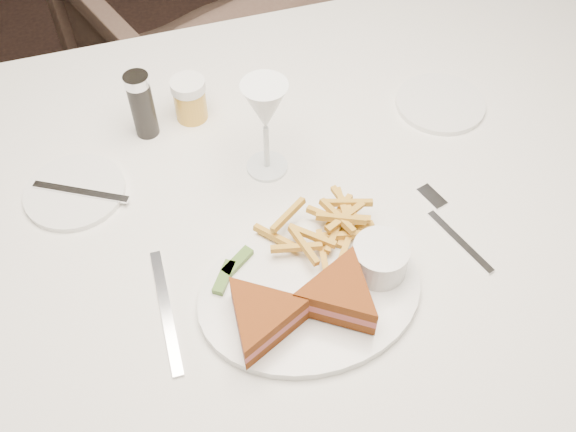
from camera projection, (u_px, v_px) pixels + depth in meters
The scene contains 4 objects.
ground at pixel (127, 348), 1.68m from camera, with size 5.00×5.00×0.00m, color black.
table at pixel (283, 328), 1.30m from camera, with size 1.56×1.04×0.75m, color silver.
chair_far at pixel (217, 44), 1.90m from camera, with size 0.71×0.67×0.73m, color #4C382E.
table_setting at pixel (289, 228), 0.94m from camera, with size 0.81×0.58×0.18m.
Camera 1 is at (0.24, -0.85, 1.53)m, focal length 40.00 mm.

